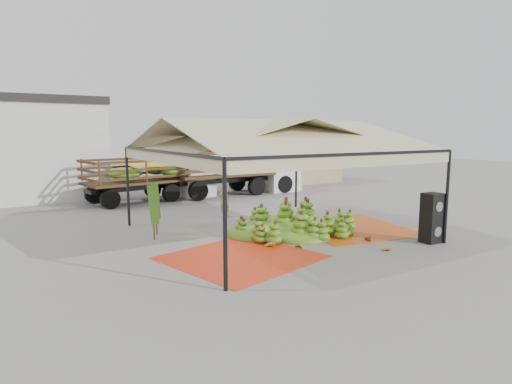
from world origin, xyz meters
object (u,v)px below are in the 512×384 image
banana_heap (295,217)px  truck_right (242,166)px  vendor (224,200)px  truck_left (156,173)px  speaker_stack (432,218)px

banana_heap → truck_right: size_ratio=0.66×
banana_heap → vendor: vendor is taller
vendor → truck_left: truck_left is taller
speaker_stack → vendor: speaker_stack is taller
truck_right → banana_heap: bearing=-109.2°
banana_heap → truck_left: bearing=100.7°
banana_heap → speaker_stack: (2.87, -3.56, 0.27)m
vendor → truck_left: size_ratio=0.21×
vendor → truck_left: 6.12m
banana_heap → truck_right: (3.25, 9.53, 1.07)m
speaker_stack → truck_left: 14.11m
speaker_stack → truck_left: size_ratio=0.23×
banana_heap → speaker_stack: size_ratio=3.10×
vendor → truck_right: (4.19, 5.82, 0.85)m
vendor → banana_heap: bearing=82.0°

